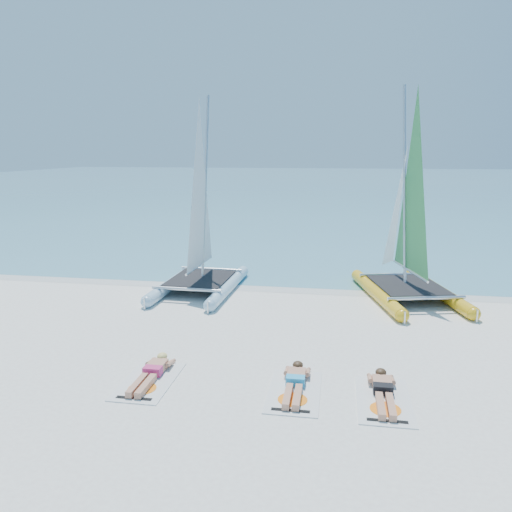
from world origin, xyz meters
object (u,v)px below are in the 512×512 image
(sunbather_b, at_px, (295,382))
(towel_c, at_px, (384,400))
(catamaran_blue, at_px, (200,231))
(towel_a, at_px, (149,381))
(sunbather_c, at_px, (383,390))
(sunbather_a, at_px, (152,372))
(towel_b, at_px, (294,391))
(catamaran_yellow, at_px, (405,228))

(sunbather_b, relative_size, towel_c, 0.93)
(catamaran_blue, bearing_deg, towel_a, -81.29)
(towel_c, bearing_deg, sunbather_c, 90.00)
(sunbather_a, relative_size, sunbather_c, 1.00)
(towel_b, height_order, towel_c, same)
(catamaran_blue, xyz_separation_m, catamaran_yellow, (6.58, 0.59, 0.19))
(towel_b, relative_size, towel_c, 1.00)
(towel_a, relative_size, sunbather_b, 1.07)
(sunbather_a, bearing_deg, towel_a, -90.00)
(towel_a, xyz_separation_m, sunbather_b, (2.95, 0.23, 0.11))
(towel_a, relative_size, towel_c, 1.00)
(catamaran_yellow, relative_size, sunbather_c, 3.96)
(sunbather_b, bearing_deg, towel_c, -9.13)
(towel_b, bearing_deg, sunbather_a, 176.95)
(catamaran_blue, relative_size, sunbather_b, 3.82)
(sunbather_b, bearing_deg, towel_a, -175.60)
(catamaran_yellow, bearing_deg, towel_c, -112.73)
(catamaran_yellow, xyz_separation_m, towel_a, (-5.79, -7.38, -2.14))
(catamaran_yellow, relative_size, towel_b, 3.70)
(sunbather_a, xyz_separation_m, sunbather_b, (2.95, 0.03, 0.00))
(towel_c, bearing_deg, catamaran_yellow, 81.09)
(towel_a, distance_m, towel_c, 4.63)
(catamaran_blue, relative_size, towel_a, 3.57)
(towel_b, height_order, sunbather_c, sunbather_c)
(catamaran_yellow, xyz_separation_m, sunbather_a, (-5.79, -7.19, -2.04))
(towel_a, distance_m, sunbather_b, 2.96)
(catamaran_yellow, xyz_separation_m, sunbather_c, (-1.16, -7.23, -2.04))
(catamaran_blue, height_order, towel_b, catamaran_blue)
(catamaran_blue, distance_m, towel_b, 7.96)
(sunbather_c, bearing_deg, catamaran_yellow, 80.86)
(sunbather_a, distance_m, sunbather_b, 2.95)
(catamaran_yellow, distance_m, towel_a, 9.63)
(towel_a, distance_m, sunbather_c, 4.63)
(sunbather_b, xyz_separation_m, towel_c, (1.68, -0.27, -0.11))
(catamaran_blue, bearing_deg, towel_c, -49.52)
(catamaran_yellow, bearing_deg, sunbather_a, -142.67)
(sunbather_a, distance_m, towel_b, 2.95)
(sunbather_a, xyz_separation_m, towel_b, (2.95, -0.16, -0.11))
(catamaran_yellow, distance_m, towel_c, 7.82)
(catamaran_yellow, height_order, sunbather_a, catamaran_yellow)
(towel_a, distance_m, towel_b, 2.95)
(sunbather_b, relative_size, sunbather_c, 1.00)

